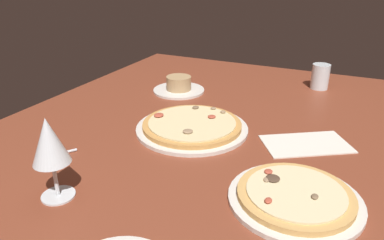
{
  "coord_description": "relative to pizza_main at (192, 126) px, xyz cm",
  "views": [
    {
      "loc": [
        -83.16,
        -39.06,
        47.52
      ],
      "look_at": [
        0.16,
        0.08,
        7.0
      ],
      "focal_mm": 33.93,
      "sensor_mm": 36.0,
      "label": 1
    }
  ],
  "objects": [
    {
      "name": "wine_glass_far",
      "position": [
        -40.02,
        10.94,
        10.86
      ],
      "size": [
        7.29,
        7.29,
        17.24
      ],
      "color": "silver",
      "rests_on": "dining_table"
    },
    {
      "name": "paper_menu",
      "position": [
        4.3,
        -30.53,
        -1.05
      ],
      "size": [
        22.22,
        24.97,
        0.3
      ],
      "primitive_type": "cube",
      "rotation": [
        0.0,
        0.0,
        0.57
      ],
      "color": "silver",
      "rests_on": "dining_table"
    },
    {
      "name": "ramekin_on_saucer",
      "position": [
        27.34,
        18.11,
        0.83
      ],
      "size": [
        18.45,
        18.45,
        5.6
      ],
      "color": "silver",
      "rests_on": "dining_table"
    },
    {
      "name": "pizza_main",
      "position": [
        0.0,
        0.0,
        0.0
      ],
      "size": [
        31.24,
        31.24,
        3.34
      ],
      "color": "silver",
      "rests_on": "dining_table"
    },
    {
      "name": "water_glass",
      "position": [
        52.62,
        -27.38,
        2.97
      ],
      "size": [
        6.41,
        6.41,
        9.1
      ],
      "color": "silver",
      "rests_on": "dining_table"
    },
    {
      "name": "pizza_side",
      "position": [
        -21.63,
        -32.46,
        -0.03
      ],
      "size": [
        26.18,
        26.18,
        3.28
      ],
      "color": "silver",
      "rests_on": "dining_table"
    },
    {
      "name": "spoon",
      "position": [
        -29.13,
        24.57,
        -0.74
      ],
      "size": [
        8.88,
        7.14,
        1.0
      ],
      "color": "silver",
      "rests_on": "dining_table"
    },
    {
      "name": "dining_table",
      "position": [
        -0.33,
        -0.17,
        -3.2
      ],
      "size": [
        150.0,
        110.0,
        4.0
      ],
      "primitive_type": "cube",
      "color": "brown",
      "rests_on": "ground"
    }
  ]
}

